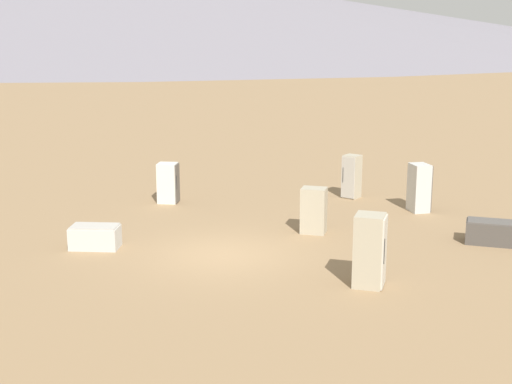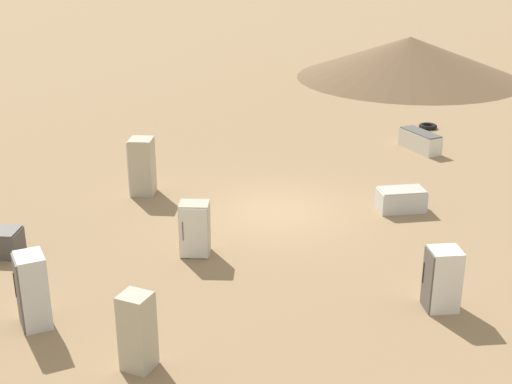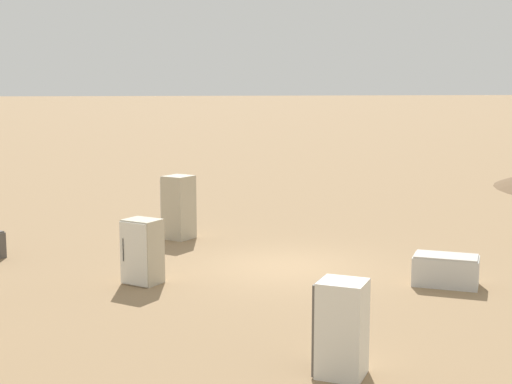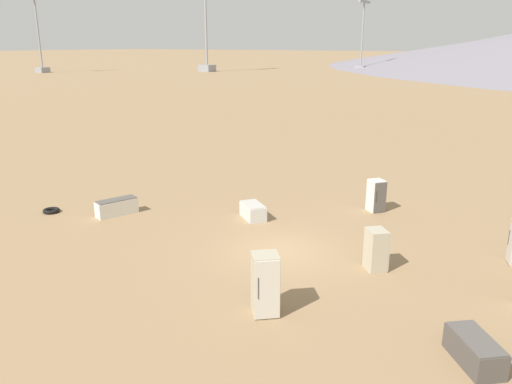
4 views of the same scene
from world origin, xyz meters
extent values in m
plane|color=#937551|center=(0.00, 0.00, 0.00)|extent=(1000.00, 1000.00, 0.00)
cone|color=gray|center=(221.63, -91.70, 13.59)|extent=(341.74, 341.74, 27.18)
cone|color=gray|center=(277.04, -64.31, 14.16)|extent=(286.96, 286.96, 28.31)
cube|color=#B2A88E|center=(-4.17, -1.81, 0.93)|extent=(1.04, 1.04, 1.86)
cube|color=beige|center=(-4.46, -2.06, 0.93)|extent=(0.50, 0.58, 1.79)
cylinder|color=#2D2D2D|center=(-4.65, -1.87, 1.03)|extent=(0.02, 0.02, 0.65)
cube|color=#B2A88E|center=(3.47, -7.81, 0.83)|extent=(0.74, 0.72, 1.66)
cube|color=#BCB7AD|center=(3.37, -7.53, 0.83)|extent=(0.54, 0.23, 1.59)
cylinder|color=#2D2D2D|center=(3.56, -7.44, 0.91)|extent=(0.02, 0.02, 0.58)
cube|color=silver|center=(0.54, -8.41, 0.86)|extent=(0.93, 0.82, 1.71)
cube|color=#56514C|center=(0.43, -8.71, 0.86)|extent=(0.71, 0.30, 1.64)
cylinder|color=#2D2D2D|center=(0.17, -8.64, 0.94)|extent=(0.02, 0.02, 0.60)
cube|color=silver|center=(6.61, -1.53, 0.75)|extent=(0.94, 0.95, 1.49)
cube|color=#56514C|center=(6.38, -1.81, 0.75)|extent=(0.50, 0.43, 1.43)
cylinder|color=#2D2D2D|center=(6.18, -1.69, 0.82)|extent=(0.02, 0.02, 0.52)
cube|color=#4C4742|center=(-3.54, -7.43, 0.34)|extent=(1.77, 1.65, 0.67)
cube|color=#56514C|center=(-3.54, -7.43, 0.69)|extent=(1.69, 1.58, 0.04)
cube|color=#B2A88E|center=(0.40, -3.59, 0.73)|extent=(0.98, 0.97, 1.47)
cube|color=silver|center=(0.61, -3.83, 0.73)|extent=(0.58, 0.53, 1.41)
cylinder|color=#2D2D2D|center=(0.43, -4.04, 0.81)|extent=(0.02, 0.02, 0.51)
cube|color=silver|center=(2.66, 2.83, 0.33)|extent=(1.49, 1.61, 0.65)
cube|color=#BCB7AD|center=(2.66, 2.83, 0.67)|extent=(1.43, 1.54, 0.04)
camera|label=1|loc=(-16.91, 9.92, 6.38)|focal=50.00mm
camera|label=2|loc=(13.58, -14.87, 8.51)|focal=50.00mm
camera|label=3|loc=(16.12, -5.97, 4.34)|focal=50.00mm
camera|label=4|loc=(-15.42, -8.37, 7.61)|focal=35.00mm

